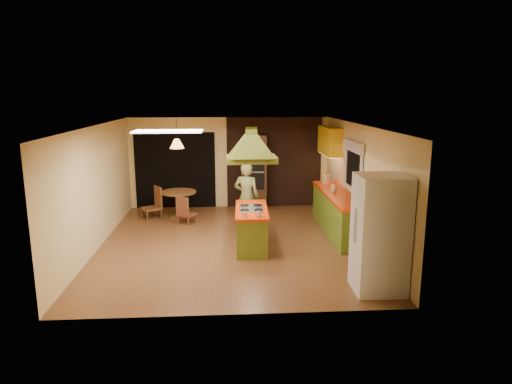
{
  "coord_description": "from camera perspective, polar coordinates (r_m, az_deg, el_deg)",
  "views": [
    {
      "loc": [
        -0.07,
        -9.34,
        3.14
      ],
      "look_at": [
        0.52,
        -0.19,
        1.15
      ],
      "focal_mm": 32.0,
      "sensor_mm": 36.0,
      "label": 1
    }
  ],
  "objects": [
    {
      "name": "range_hood",
      "position": [
        9.11,
        -0.59,
        6.65
      ],
      "size": [
        1.02,
        0.75,
        0.79
      ],
      "rotation": [
        0.0,
        0.0,
        0.03
      ],
      "color": "#5D6419",
      "rests_on": "ceiling_plane"
    },
    {
      "name": "canister_small",
      "position": [
        10.71,
        9.73,
        0.53
      ],
      "size": [
        0.15,
        0.15,
        0.16
      ],
      "primitive_type": "cylinder",
      "rotation": [
        0.0,
        0.0,
        0.33
      ],
      "color": "beige",
      "rests_on": "right_counter"
    },
    {
      "name": "kitchen_island",
      "position": [
        9.47,
        -0.57,
        -4.48
      ],
      "size": [
        0.71,
        1.65,
        0.84
      ],
      "rotation": [
        0.0,
        0.0,
        -0.03
      ],
      "color": "olive",
      "rests_on": "ground"
    },
    {
      "name": "right_counter",
      "position": [
        10.6,
        10.21,
        -2.59
      ],
      "size": [
        0.62,
        3.05,
        0.92
      ],
      "color": "olive",
      "rests_on": "ground"
    },
    {
      "name": "canister_medium",
      "position": [
        11.55,
        8.74,
        1.53
      ],
      "size": [
        0.17,
        0.17,
        0.21
      ],
      "primitive_type": "cylinder",
      "rotation": [
        0.0,
        0.0,
        -0.2
      ],
      "color": "beige",
      "rests_on": "right_counter"
    },
    {
      "name": "pendant_lamp",
      "position": [
        11.71,
        -9.86,
        5.98
      ],
      "size": [
        0.47,
        0.47,
        0.23
      ],
      "primitive_type": "cone",
      "rotation": [
        0.0,
        0.0,
        -0.39
      ],
      "color": "#FF9E3F",
      "rests_on": "ceiling_plane"
    },
    {
      "name": "refrigerator",
      "position": [
        7.53,
        15.25,
        -5.11
      ],
      "size": [
        0.79,
        0.75,
        1.9
      ],
      "primitive_type": "cube",
      "rotation": [
        0.0,
        0.0,
        -0.01
      ],
      "color": "white",
      "rests_on": "ground"
    },
    {
      "name": "chair_near",
      "position": [
        11.33,
        -8.66,
        -2.18
      ],
      "size": [
        0.52,
        0.52,
        0.69
      ],
      "primitive_type": null,
      "rotation": [
        0.0,
        0.0,
        2.58
      ],
      "color": "brown",
      "rests_on": "ground"
    },
    {
      "name": "room_walls",
      "position": [
        9.53,
        -3.19,
        0.78
      ],
      "size": [
        5.5,
        6.5,
        6.5
      ],
      "color": "#FAEAB3",
      "rests_on": "ground"
    },
    {
      "name": "window_right",
      "position": [
        10.22,
        12.1,
        4.27
      ],
      "size": [
        0.12,
        1.35,
        1.06
      ],
      "color": "black",
      "rests_on": "room_walls"
    },
    {
      "name": "fluor_panel",
      "position": [
        8.23,
        -10.95,
        7.46
      ],
      "size": [
        1.2,
        0.6,
        0.03
      ],
      "primitive_type": "cube",
      "color": "white",
      "rests_on": "ceiling_plane"
    },
    {
      "name": "wall_oven",
      "position": [
        12.49,
        -0.28,
        2.49
      ],
      "size": [
        0.68,
        0.61,
        2.05
      ],
      "rotation": [
        0.0,
        0.0,
        -0.01
      ],
      "color": "#442916",
      "rests_on": "ground"
    },
    {
      "name": "chair_left",
      "position": [
        11.96,
        -12.98,
        -1.31
      ],
      "size": [
        0.6,
        0.6,
        0.8
      ],
      "primitive_type": null,
      "rotation": [
        0.0,
        0.0,
        -1.03
      ],
      "color": "brown",
      "rests_on": "ground"
    },
    {
      "name": "ceiling_plane",
      "position": [
        9.36,
        -3.28,
        8.3
      ],
      "size": [
        6.5,
        6.5,
        0.0
      ],
      "primitive_type": "plane",
      "rotation": [
        3.14,
        0.0,
        0.0
      ],
      "color": "silver",
      "rests_on": "room_walls"
    },
    {
      "name": "brick_panel",
      "position": [
        12.78,
        2.29,
        3.72
      ],
      "size": [
        2.64,
        0.03,
        2.5
      ],
      "primitive_type": "cube",
      "color": "#381E14",
      "rests_on": "ground"
    },
    {
      "name": "ground",
      "position": [
        9.85,
        -3.1,
        -6.36
      ],
      "size": [
        6.5,
        6.5,
        0.0
      ],
      "primitive_type": "plane",
      "color": "brown",
      "rests_on": "ground"
    },
    {
      "name": "nook_opening",
      "position": [
        12.82,
        -10.05,
        2.67
      ],
      "size": [
        2.2,
        0.03,
        2.1
      ],
      "primitive_type": "cube",
      "color": "black",
      "rests_on": "ground"
    },
    {
      "name": "dining_table",
      "position": [
        11.95,
        -9.61,
        -0.85
      ],
      "size": [
        0.89,
        0.89,
        0.67
      ],
      "rotation": [
        0.0,
        0.0,
        -0.12
      ],
      "color": "brown",
      "rests_on": "ground"
    },
    {
      "name": "canister_large",
      "position": [
        11.52,
        8.77,
        1.57
      ],
      "size": [
        0.19,
        0.19,
        0.23
      ],
      "primitive_type": "cylinder",
      "rotation": [
        0.0,
        0.0,
        -0.24
      ],
      "color": "#F2E6C3",
      "rests_on": "right_counter"
    },
    {
      "name": "upper_cabinets",
      "position": [
        11.9,
        9.21,
        6.34
      ],
      "size": [
        0.34,
        1.4,
        0.7
      ],
      "primitive_type": "cube",
      "color": "yellow",
      "rests_on": "room_walls"
    },
    {
      "name": "man",
      "position": [
        10.49,
        -1.19,
        -0.64
      ],
      "size": [
        0.68,
        0.55,
        1.6
      ],
      "primitive_type": "imported",
      "rotation": [
        0.0,
        0.0,
        2.83
      ],
      "color": "brown",
      "rests_on": "ground"
    }
  ]
}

